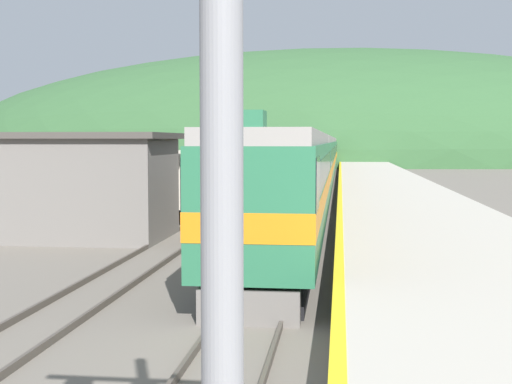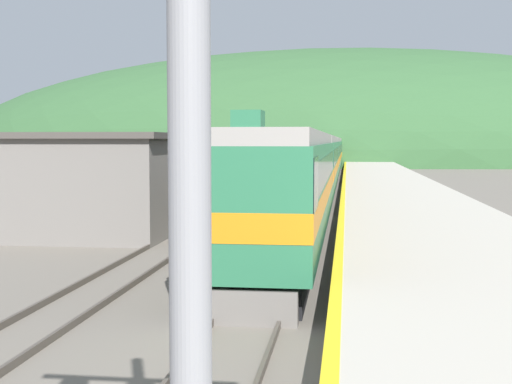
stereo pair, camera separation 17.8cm
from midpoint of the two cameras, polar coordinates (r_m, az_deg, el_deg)
name	(u,v)px [view 1 (the left image)]	position (r m, az deg, el deg)	size (l,w,h in m)	color
track_main	(320,181)	(67.82, 5.05, 0.86)	(1.52, 180.00, 0.16)	#4C443D
track_siding	(274,181)	(68.09, 1.40, 0.88)	(1.52, 180.00, 0.16)	#4C443D
platform	(389,193)	(47.91, 10.51, -0.07)	(6.74, 140.00, 0.99)	#BCB5A5
distant_hills	(330,162)	(133.57, 5.90, 2.43)	(150.58, 67.76, 41.14)	#335B33
station_shed	(68,185)	(29.79, -15.01, 0.54)	(8.54, 5.45, 4.26)	slate
express_train_lead_car	(285,187)	(25.20, 2.16, 0.42)	(2.88, 21.22, 4.59)	black
carriage_second	(312,165)	(48.00, 4.36, 2.16)	(2.87, 22.28, 4.23)	black
carriage_third	(321,157)	(71.13, 5.15, 2.80)	(2.87, 22.28, 4.23)	black
carriage_fourth	(326,153)	(94.27, 5.55, 3.12)	(2.87, 22.28, 4.23)	black
siding_train	(257,169)	(53.77, -0.02, 1.86)	(2.90, 43.89, 3.49)	black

